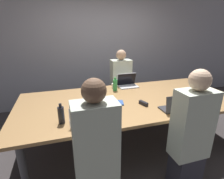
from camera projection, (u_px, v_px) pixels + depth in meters
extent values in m
plane|color=#383333|center=(129.00, 141.00, 2.96)|extent=(24.00, 24.00, 0.00)
cube|color=#9999A3|center=(101.00, 47.00, 4.19)|extent=(12.00, 0.06, 2.80)
cube|color=#9E7547|center=(130.00, 100.00, 2.71)|extent=(3.34, 1.52, 0.04)
cylinder|color=#4C4C51|center=(23.00, 168.00, 1.90)|extent=(0.08, 0.08, 0.73)
cylinder|color=#4C4C51|center=(34.00, 119.00, 2.95)|extent=(0.08, 0.08, 0.73)
cylinder|color=#4C4C51|center=(183.00, 99.00, 3.78)|extent=(0.08, 0.08, 0.73)
cube|color=#333338|center=(172.00, 109.00, 2.35)|extent=(0.30, 0.21, 0.02)
cube|color=#333338|center=(177.00, 104.00, 2.22)|extent=(0.31, 0.04, 0.21)
cube|color=black|center=(177.00, 104.00, 2.24)|extent=(0.30, 0.04, 0.21)
cube|color=#2D2D38|center=(185.00, 170.00, 2.05)|extent=(0.32, 0.24, 0.45)
cube|color=beige|center=(192.00, 125.00, 1.85)|extent=(0.40, 0.24, 0.77)
sphere|color=beige|center=(200.00, 80.00, 1.69)|extent=(0.22, 0.22, 0.22)
cylinder|color=#232328|center=(187.00, 104.00, 2.43)|extent=(0.08, 0.08, 0.09)
cube|color=silver|center=(128.00, 87.00, 3.26)|extent=(0.36, 0.23, 0.02)
cube|color=silver|center=(126.00, 79.00, 3.31)|extent=(0.36, 0.07, 0.23)
cube|color=black|center=(127.00, 79.00, 3.30)|extent=(0.36, 0.07, 0.22)
cube|color=#2D2D38|center=(120.00, 106.00, 3.78)|extent=(0.32, 0.24, 0.45)
cube|color=beige|center=(121.00, 79.00, 3.58)|extent=(0.40, 0.24, 0.77)
sphere|color=tan|center=(121.00, 55.00, 3.42)|extent=(0.20, 0.20, 0.20)
cylinder|color=white|center=(114.00, 86.00, 3.21)|extent=(0.09, 0.09, 0.08)
cylinder|color=green|center=(115.00, 85.00, 3.05)|extent=(0.08, 0.08, 0.20)
cylinder|color=green|center=(115.00, 79.00, 3.01)|extent=(0.04, 0.04, 0.04)
cube|color=silver|center=(85.00, 122.00, 2.02)|extent=(0.34, 0.20, 0.02)
cube|color=silver|center=(86.00, 116.00, 1.91)|extent=(0.35, 0.08, 0.20)
cube|color=black|center=(85.00, 116.00, 1.93)|extent=(0.34, 0.07, 0.20)
cube|color=beige|center=(96.00, 142.00, 1.57)|extent=(0.40, 0.24, 0.77)
sphere|color=brown|center=(94.00, 91.00, 1.41)|extent=(0.21, 0.21, 0.21)
cylinder|color=black|center=(61.00, 115.00, 1.98)|extent=(0.07, 0.07, 0.20)
cylinder|color=black|center=(60.00, 106.00, 1.94)|extent=(0.03, 0.03, 0.04)
cube|color=black|center=(143.00, 103.00, 2.49)|extent=(0.09, 0.16, 0.05)
cube|color=#2D4C8C|center=(117.00, 103.00, 2.54)|extent=(0.22, 0.21, 0.02)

